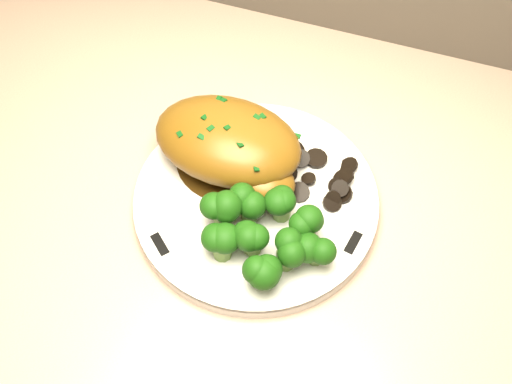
% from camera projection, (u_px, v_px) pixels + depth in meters
% --- Properties ---
extents(plate, '(0.31, 0.31, 0.02)m').
position_uv_depth(plate, '(256.00, 201.00, 0.70)').
color(plate, silver).
rests_on(plate, counter).
extents(rim_accent_0, '(0.01, 0.03, 0.00)m').
position_uv_depth(rim_accent_0, '(353.00, 243.00, 0.66)').
color(rim_accent_0, black).
rests_on(rim_accent_0, plate).
extents(rim_accent_1, '(0.03, 0.02, 0.00)m').
position_uv_depth(rim_accent_1, '(255.00, 115.00, 0.75)').
color(rim_accent_1, black).
rests_on(rim_accent_1, plate).
extents(rim_accent_2, '(0.03, 0.03, 0.00)m').
position_uv_depth(rim_accent_2, '(160.00, 244.00, 0.66)').
color(rim_accent_2, black).
rests_on(rim_accent_2, plate).
extents(gravy_pool, '(0.12, 0.12, 0.00)m').
position_uv_depth(gravy_pool, '(229.00, 158.00, 0.72)').
color(gravy_pool, '#321F09').
rests_on(gravy_pool, plate).
extents(chicken_breast, '(0.17, 0.12, 0.06)m').
position_uv_depth(chicken_breast, '(231.00, 145.00, 0.69)').
color(chicken_breast, brown).
rests_on(chicken_breast, plate).
extents(mushroom_pile, '(0.10, 0.07, 0.03)m').
position_uv_depth(mushroom_pile, '(300.00, 177.00, 0.70)').
color(mushroom_pile, black).
rests_on(mushroom_pile, plate).
extents(broccoli_florets, '(0.13, 0.11, 0.04)m').
position_uv_depth(broccoli_florets, '(267.00, 232.00, 0.64)').
color(broccoli_florets, '#597B34').
rests_on(broccoli_florets, plate).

